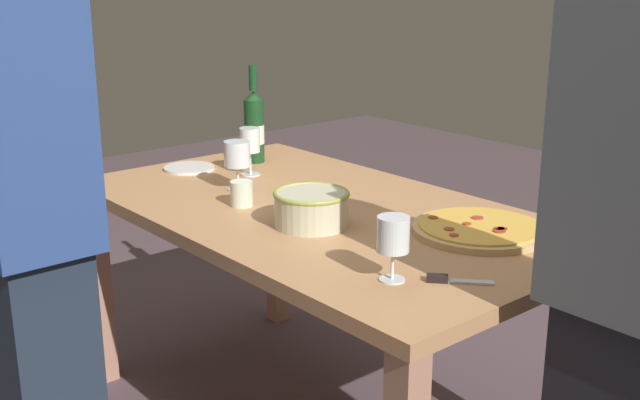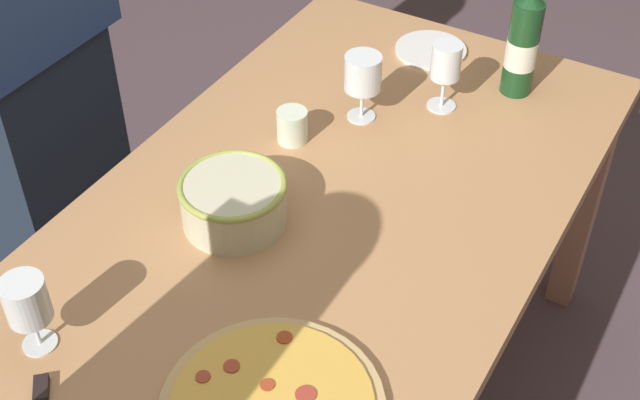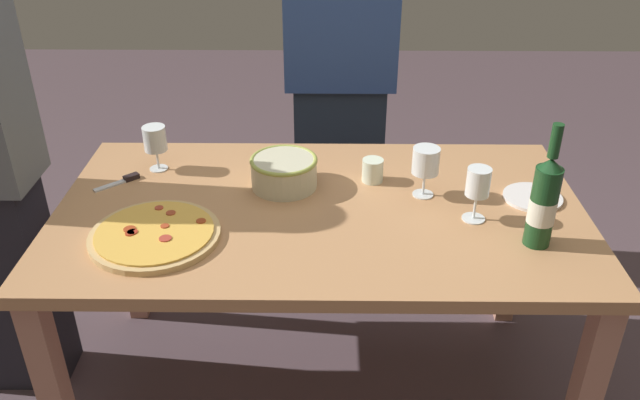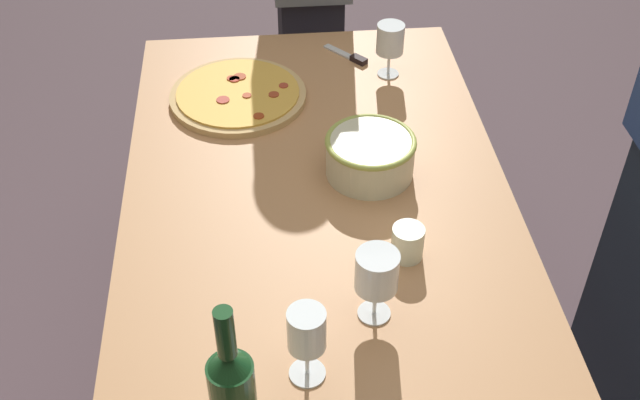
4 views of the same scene
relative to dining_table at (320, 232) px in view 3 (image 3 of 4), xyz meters
name	(u,v)px [view 3 (image 3 of 4)]	position (x,y,z in m)	size (l,w,h in m)	color
ground_plane	(320,385)	(0.00, 0.00, -0.66)	(8.00, 8.00, 0.00)	#544249
dining_table	(320,232)	(0.00, 0.00, 0.00)	(1.60, 0.90, 0.75)	tan
pizza	(155,235)	(-0.46, -0.18, 0.10)	(0.37, 0.37, 0.03)	tan
serving_bowl	(284,171)	(-0.12, 0.13, 0.15)	(0.21, 0.21, 0.10)	beige
wine_bottle	(544,201)	(0.60, -0.19, 0.23)	(0.07, 0.07, 0.36)	#17401E
wine_glass_near_pizza	(426,162)	(0.32, 0.08, 0.21)	(0.08, 0.08, 0.16)	white
wine_glass_by_bottle	(155,140)	(-0.55, 0.24, 0.20)	(0.08, 0.08, 0.15)	white
wine_glass_far_left	(478,184)	(0.45, -0.07, 0.21)	(0.07, 0.07, 0.17)	white
cup_amber	(373,170)	(0.17, 0.17, 0.13)	(0.07, 0.07, 0.08)	silver
side_plate	(533,197)	(0.66, 0.06, 0.10)	(0.18, 0.18, 0.01)	white
pizza_knife	(123,181)	(-0.64, 0.15, 0.10)	(0.13, 0.12, 0.02)	silver
person_host	(340,78)	(0.07, 0.87, 0.19)	(0.44, 0.24, 1.68)	#1F2A39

